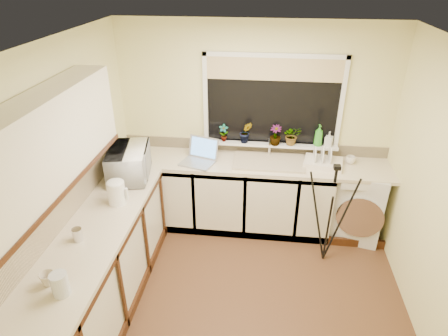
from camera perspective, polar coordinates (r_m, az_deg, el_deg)
floor at (r=4.09m, az=2.66°, el=-18.32°), size 3.20×3.20×0.00m
ceiling at (r=2.86m, az=3.80°, el=17.76°), size 3.20×3.20×0.00m
wall_back at (r=4.65m, az=4.45°, el=6.16°), size 3.20×0.00×3.20m
wall_left at (r=3.74m, az=-22.12°, el=-1.78°), size 0.00×3.00×3.00m
wall_right at (r=3.61m, az=29.48°, el=-4.73°), size 0.00×3.00×3.00m
base_cabinet_back at (r=4.77m, az=0.01°, el=-3.89°), size 2.55×0.60×0.86m
base_cabinet_left at (r=3.85m, az=-17.90°, el=-14.65°), size 0.54×2.40×0.86m
worktop_back at (r=4.52m, az=4.10°, el=0.69°), size 3.20×0.60×0.04m
worktop_left at (r=3.57m, az=-18.97°, el=-9.31°), size 0.60×2.40×0.04m
upper_cabinet at (r=3.08m, az=-25.10°, el=3.15°), size 0.28×1.90×0.70m
splashback_left at (r=3.57m, az=-23.79°, el=-5.57°), size 0.02×2.40×0.45m
splashback_back at (r=4.74m, az=4.33°, el=3.25°), size 3.20×0.02×0.14m
window_glass at (r=4.52m, az=7.17°, el=9.77°), size 1.50×0.02×1.00m
window_blind at (r=4.39m, az=7.46°, el=14.31°), size 1.50×0.02×0.25m
windowsill at (r=4.66m, az=6.78°, el=3.54°), size 1.60×0.14×0.03m
sink at (r=4.50m, az=6.65°, el=0.92°), size 0.82×0.46×0.03m
faucet at (r=4.62m, az=6.76°, el=3.11°), size 0.03×0.03×0.24m
washing_machine at (r=4.88m, az=18.83°, el=-4.61°), size 0.74×0.73×0.89m
laptop at (r=4.49m, az=-3.57°, el=1.82°), size 0.45×0.44×0.27m
kettle at (r=3.83m, az=-15.64°, el=-3.60°), size 0.17×0.17×0.23m
dish_rack at (r=4.55m, az=14.47°, el=0.73°), size 0.48×0.39×0.06m
tripod at (r=4.26m, az=15.39°, el=-6.73°), size 0.75×0.75×1.19m
glass_jug at (r=3.02m, az=-23.15°, el=-15.56°), size 0.12×0.12×0.18m
steel_jar at (r=3.48m, az=-20.90°, el=-9.21°), size 0.08×0.08×0.11m
microwave at (r=4.25m, az=-13.90°, el=0.75°), size 0.51×0.66×0.33m
plant_a at (r=4.62m, az=-0.06°, el=5.21°), size 0.12×0.08×0.21m
plant_b at (r=4.59m, az=3.25°, el=5.31°), size 0.16×0.13×0.26m
plant_c at (r=4.57m, az=7.62°, el=4.85°), size 0.16×0.16×0.24m
plant_d at (r=4.61m, az=10.03°, el=4.79°), size 0.24×0.22×0.23m
soap_bottle_green at (r=4.64m, az=13.86°, el=4.73°), size 0.12×0.12×0.26m
soap_bottle_clear at (r=4.66m, az=15.29°, el=4.15°), size 0.11×0.11×0.18m
cup_back at (r=4.69m, az=18.24°, el=1.15°), size 0.12×0.12×0.09m
cup_left at (r=3.15m, az=-24.68°, el=-14.72°), size 0.13×0.13×0.10m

